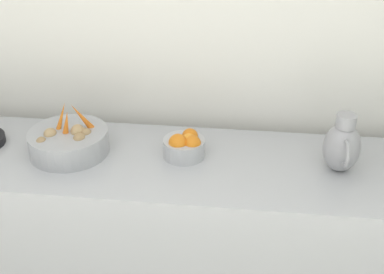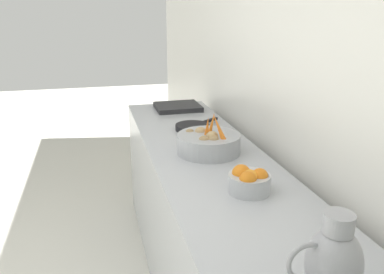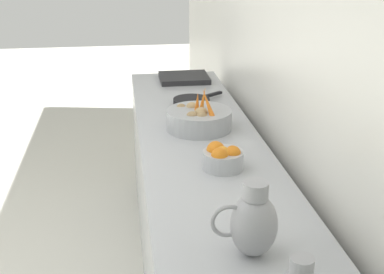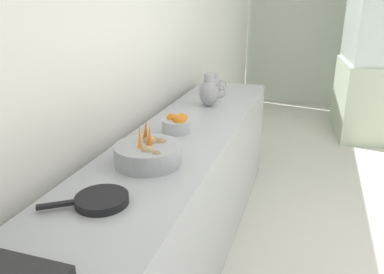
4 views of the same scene
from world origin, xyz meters
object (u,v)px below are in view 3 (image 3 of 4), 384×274
at_px(vegetable_colander, 199,119).
at_px(skillet_on_counter, 192,101).
at_px(metal_pitcher_tall, 253,222).
at_px(orange_bowl, 222,157).

relative_size(vegetable_colander, skillet_on_counter, 1.05).
xyz_separation_m(metal_pitcher_tall, skillet_on_counter, (-0.03, -1.58, -0.10)).
relative_size(vegetable_colander, orange_bowl, 1.91).
relative_size(vegetable_colander, metal_pitcher_tall, 1.35).
bearing_deg(vegetable_colander, orange_bowl, 92.86).
xyz_separation_m(vegetable_colander, metal_pitcher_tall, (0.00, 1.15, 0.06)).
bearing_deg(skillet_on_counter, orange_bowl, 90.03).
xyz_separation_m(vegetable_colander, skillet_on_counter, (-0.02, -0.43, -0.04)).
bearing_deg(metal_pitcher_tall, skillet_on_counter, -91.04).
xyz_separation_m(orange_bowl, metal_pitcher_tall, (0.03, 0.64, 0.06)).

